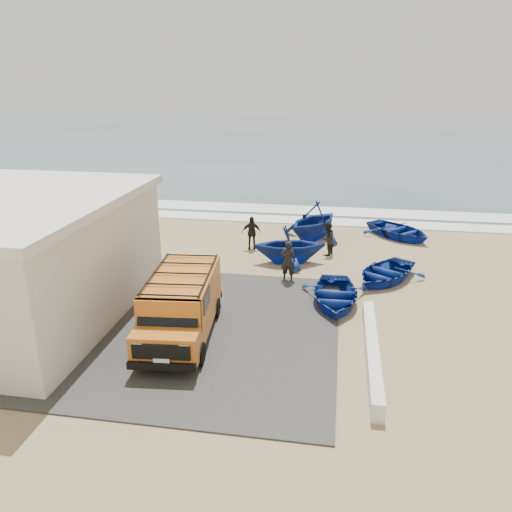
{
  "coord_description": "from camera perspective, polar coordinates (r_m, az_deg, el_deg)",
  "views": [
    {
      "loc": [
        3.75,
        -16.42,
        7.98
      ],
      "look_at": [
        0.61,
        2.22,
        1.2
      ],
      "focal_mm": 35.0,
      "sensor_mm": 36.0,
      "label": 1
    }
  ],
  "objects": [
    {
      "name": "fisherman_front",
      "position": [
        20.53,
        3.69,
        -0.58
      ],
      "size": [
        0.68,
        0.5,
        1.74
      ],
      "primitive_type": "imported",
      "rotation": [
        0.0,
        0.0,
        3.01
      ],
      "color": "black",
      "rests_on": "ground"
    },
    {
      "name": "boat_mid_left",
      "position": [
        22.58,
        3.83,
        1.31
      ],
      "size": [
        3.79,
        3.44,
        1.72
      ],
      "primitive_type": "imported",
      "rotation": [
        0.0,
        0.0,
        1.78
      ],
      "color": "navy",
      "rests_on": "ground"
    },
    {
      "name": "boat_near_left",
      "position": [
        18.81,
        8.97,
        -4.39
      ],
      "size": [
        2.66,
        3.65,
        0.74
      ],
      "primitive_type": "imported",
      "rotation": [
        0.0,
        0.0,
        0.03
      ],
      "color": "navy",
      "rests_on": "ground"
    },
    {
      "name": "ocean",
      "position": [
        72.96,
        6.74,
        13.33
      ],
      "size": [
        180.0,
        88.0,
        0.01
      ],
      "primitive_type": "cube",
      "color": "#385166",
      "rests_on": "ground"
    },
    {
      "name": "building",
      "position": [
        19.2,
        -26.95,
        -0.13
      ],
      "size": [
        8.4,
        9.4,
        4.3
      ],
      "color": "white",
      "rests_on": "ground"
    },
    {
      "name": "ground",
      "position": [
        18.64,
        -3.0,
        -5.65
      ],
      "size": [
        160.0,
        160.0,
        0.0
      ],
      "primitive_type": "plane",
      "color": "tan"
    },
    {
      "name": "slab",
      "position": [
        17.45,
        -10.93,
        -7.79
      ],
      "size": [
        12.0,
        10.0,
        0.05
      ],
      "primitive_type": "cube",
      "color": "#3B3836",
      "rests_on": "ground"
    },
    {
      "name": "fisherman_back",
      "position": [
        24.43,
        -0.52,
        2.68
      ],
      "size": [
        1.01,
        0.56,
        1.63
      ],
      "primitive_type": "imported",
      "rotation": [
        0.0,
        0.0,
        0.17
      ],
      "color": "black",
      "rests_on": "ground"
    },
    {
      "name": "boat_near_right",
      "position": [
        21.36,
        14.51,
        -1.81
      ],
      "size": [
        4.05,
        4.37,
        0.74
      ],
      "primitive_type": "imported",
      "rotation": [
        0.0,
        0.0,
        -0.56
      ],
      "color": "navy",
      "rests_on": "ground"
    },
    {
      "name": "boat_far_left",
      "position": [
        26.1,
        6.62,
        4.07
      ],
      "size": [
        4.69,
        4.87,
        1.98
      ],
      "primitive_type": "imported",
      "rotation": [
        0.0,
        0.0,
        -0.53
      ],
      "color": "navy",
      "rests_on": "ground"
    },
    {
      "name": "van",
      "position": [
        16.23,
        -8.57,
        -5.42
      ],
      "size": [
        2.39,
        5.12,
        2.13
      ],
      "rotation": [
        0.0,
        0.0,
        0.09
      ],
      "color": "orange",
      "rests_on": "ground"
    },
    {
      "name": "parapet",
      "position": [
        15.53,
        13.1,
        -10.6
      ],
      "size": [
        0.35,
        6.0,
        0.55
      ],
      "primitive_type": "cube",
      "color": "silver",
      "rests_on": "ground"
    },
    {
      "name": "boat_far_right",
      "position": [
        27.34,
        15.98,
        2.83
      ],
      "size": [
        4.53,
        4.58,
        0.78
      ],
      "primitive_type": "imported",
      "rotation": [
        0.0,
        0.0,
        0.75
      ],
      "color": "navy",
      "rests_on": "ground"
    },
    {
      "name": "fisherman_middle",
      "position": [
        23.79,
        8.16,
        1.98
      ],
      "size": [
        0.84,
        0.95,
        1.61
      ],
      "primitive_type": "imported",
      "rotation": [
        0.0,
        0.0,
        -1.92
      ],
      "color": "black",
      "rests_on": "ground"
    },
    {
      "name": "surf_line",
      "position": [
        29.75,
        1.97,
        4.23
      ],
      "size": [
        180.0,
        1.6,
        0.06
      ],
      "primitive_type": "cube",
      "color": "white",
      "rests_on": "ground"
    },
    {
      "name": "surf_wash",
      "position": [
        32.15,
        2.57,
        5.38
      ],
      "size": [
        180.0,
        2.2,
        0.04
      ],
      "primitive_type": "cube",
      "color": "white",
      "rests_on": "ground"
    }
  ]
}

